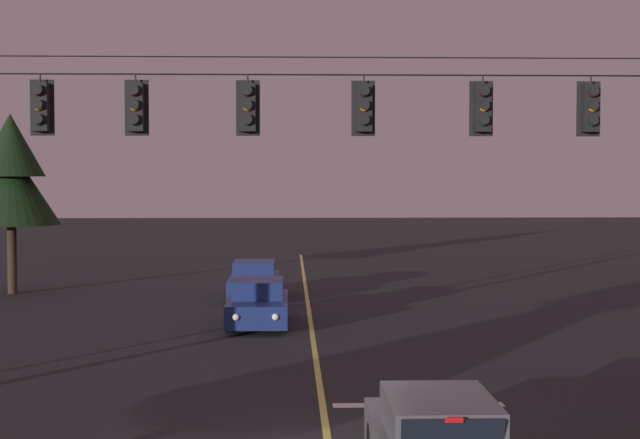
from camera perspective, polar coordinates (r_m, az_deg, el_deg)
lane_centre_stripe at (r=25.55m, az=-0.36°, el=-7.61°), size 0.14×60.00×0.01m
stop_bar_paint at (r=19.25m, az=5.92°, el=-11.00°), size 3.40×0.36×0.01m
signal_span_assembly at (r=19.16m, az=0.10°, el=1.44°), size 18.34×0.32×7.97m
traffic_light_leftmost at (r=19.81m, az=-16.45°, el=6.51°), size 0.48×0.41×1.22m
traffic_light_left_inner at (r=19.42m, az=-11.02°, el=6.65°), size 0.48×0.41×1.22m
traffic_light_centre at (r=19.20m, az=-4.36°, el=6.73°), size 0.48×0.41×1.22m
traffic_light_right_inner at (r=19.24m, az=2.65°, el=6.73°), size 0.48×0.41×1.22m
traffic_light_rightmost at (r=19.57m, az=9.74°, el=6.62°), size 0.48×0.41×1.22m
traffic_light_far_right at (r=20.13m, az=15.94°, el=6.45°), size 0.48×0.41×1.22m
car_oncoming_lead at (r=29.12m, az=-3.73°, el=-5.07°), size 1.80×4.42×1.39m
car_oncoming_trailing at (r=35.43m, az=-3.97°, el=-3.71°), size 1.80×4.42×1.39m
tree_verge_far at (r=38.45m, az=-18.07°, el=2.56°), size 3.73×3.73×6.96m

